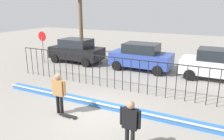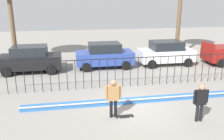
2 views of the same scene
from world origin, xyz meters
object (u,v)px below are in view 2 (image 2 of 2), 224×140
object	(u,v)px
camera_operator	(201,99)
parked_car_blue	(104,55)
parked_car_black	(30,59)
skateboarder	(113,95)
parked_car_white	(166,53)
skateboard	(124,116)

from	to	relation	value
camera_operator	parked_car_blue	bearing A→B (deg)	-27.31
parked_car_black	parked_car_blue	bearing A→B (deg)	0.21
skateboarder	camera_operator	distance (m)	3.72
parked_car_blue	camera_operator	bearing A→B (deg)	-68.76
camera_operator	parked_car_white	size ratio (longest dim) A/B	0.39
camera_operator	parked_car_blue	distance (m)	9.39
skateboarder	parked_car_white	bearing A→B (deg)	73.93
parked_car_blue	parked_car_white	xyz separation A→B (m)	(4.92, -0.01, 0.00)
skateboarder	skateboard	distance (m)	1.12
parked_car_blue	parked_car_white	bearing A→B (deg)	3.85
skateboard	parked_car_white	distance (m)	9.65
parked_car_black	parked_car_white	size ratio (longest dim) A/B	1.00
parked_car_blue	parked_car_black	bearing A→B (deg)	-173.63
parked_car_blue	skateboard	bearing A→B (deg)	-88.14
parked_car_black	parked_car_white	xyz separation A→B (m)	(10.30, 0.22, 0.00)
skateboarder	camera_operator	size ratio (longest dim) A/B	1.05
skateboard	camera_operator	bearing A→B (deg)	-1.39
skateboard	camera_operator	size ratio (longest dim) A/B	0.47
skateboard	parked_car_white	world-z (taller)	parked_car_white
skateboarder	camera_operator	xyz separation A→B (m)	(3.57, -1.02, -0.05)
parked_car_black	camera_operator	bearing A→B (deg)	-49.15
parked_car_white	camera_operator	bearing A→B (deg)	-100.04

